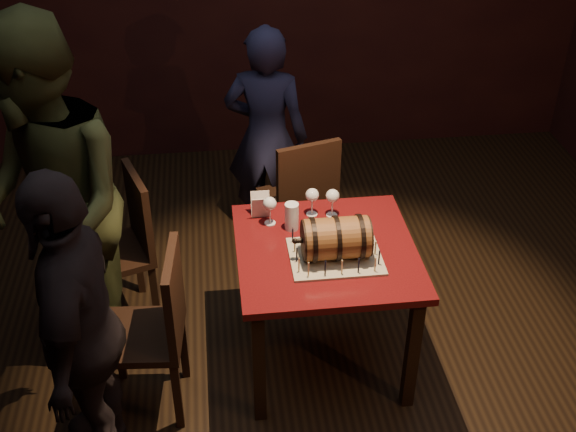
{
  "coord_description": "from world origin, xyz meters",
  "views": [
    {
      "loc": [
        -0.44,
        -2.83,
        2.9
      ],
      "look_at": [
        -0.1,
        0.05,
        0.95
      ],
      "focal_mm": 45.0,
      "sensor_mm": 36.0,
      "label": 1
    }
  ],
  "objects_px": {
    "person_back": "(266,137)",
    "person_left_rear": "(52,208)",
    "pub_table": "(326,266)",
    "person_left_front": "(80,328)",
    "pint_of_ale": "(292,217)",
    "wine_glass_right": "(333,197)",
    "chair_left_front": "(157,325)",
    "wine_glass_mid": "(312,196)",
    "chair_back": "(302,196)",
    "wine_glass_left": "(270,205)",
    "barrel_cake": "(336,238)",
    "chair_left_rear": "(125,241)"
  },
  "relations": [
    {
      "from": "person_back",
      "to": "barrel_cake",
      "type": "bearing_deg",
      "value": 114.27
    },
    {
      "from": "wine_glass_right",
      "to": "person_left_rear",
      "type": "height_order",
      "value": "person_left_rear"
    },
    {
      "from": "wine_glass_mid",
      "to": "person_back",
      "type": "relative_size",
      "value": 0.11
    },
    {
      "from": "wine_glass_right",
      "to": "person_left_rear",
      "type": "relative_size",
      "value": 0.08
    },
    {
      "from": "wine_glass_right",
      "to": "chair_left_front",
      "type": "bearing_deg",
      "value": -151.84
    },
    {
      "from": "barrel_cake",
      "to": "pint_of_ale",
      "type": "height_order",
      "value": "barrel_cake"
    },
    {
      "from": "wine_glass_left",
      "to": "wine_glass_right",
      "type": "relative_size",
      "value": 1.0
    },
    {
      "from": "wine_glass_right",
      "to": "chair_left_rear",
      "type": "xyz_separation_m",
      "value": [
        -1.13,
        0.22,
        -0.35
      ]
    },
    {
      "from": "person_back",
      "to": "person_left_rear",
      "type": "height_order",
      "value": "person_left_rear"
    },
    {
      "from": "wine_glass_mid",
      "to": "person_left_front",
      "type": "xyz_separation_m",
      "value": [
        -1.12,
        -0.8,
        -0.09
      ]
    },
    {
      "from": "pub_table",
      "to": "wine_glass_mid",
      "type": "relative_size",
      "value": 5.59
    },
    {
      "from": "wine_glass_mid",
      "to": "wine_glass_right",
      "type": "xyz_separation_m",
      "value": [
        0.11,
        -0.02,
        0.0
      ]
    },
    {
      "from": "person_back",
      "to": "person_left_front",
      "type": "height_order",
      "value": "person_left_front"
    },
    {
      "from": "person_back",
      "to": "person_left_rear",
      "type": "bearing_deg",
      "value": 57.41
    },
    {
      "from": "chair_left_rear",
      "to": "person_back",
      "type": "height_order",
      "value": "person_back"
    },
    {
      "from": "pub_table",
      "to": "person_back",
      "type": "relative_size",
      "value": 0.61
    },
    {
      "from": "pub_table",
      "to": "wine_glass_mid",
      "type": "height_order",
      "value": "wine_glass_mid"
    },
    {
      "from": "pub_table",
      "to": "wine_glass_left",
      "type": "distance_m",
      "value": 0.43
    },
    {
      "from": "pub_table",
      "to": "person_back",
      "type": "distance_m",
      "value": 1.26
    },
    {
      "from": "chair_left_front",
      "to": "person_back",
      "type": "bearing_deg",
      "value": 65.22
    },
    {
      "from": "wine_glass_mid",
      "to": "chair_left_rear",
      "type": "relative_size",
      "value": 0.17
    },
    {
      "from": "pub_table",
      "to": "chair_left_rear",
      "type": "xyz_separation_m",
      "value": [
        -1.06,
        0.51,
        -0.12
      ]
    },
    {
      "from": "wine_glass_left",
      "to": "pint_of_ale",
      "type": "xyz_separation_m",
      "value": [
        0.11,
        -0.06,
        -0.05
      ]
    },
    {
      "from": "person_left_rear",
      "to": "pub_table",
      "type": "bearing_deg",
      "value": 59.96
    },
    {
      "from": "chair_left_rear",
      "to": "pub_table",
      "type": "bearing_deg",
      "value": -25.65
    },
    {
      "from": "barrel_cake",
      "to": "person_left_rear",
      "type": "relative_size",
      "value": 0.2
    },
    {
      "from": "chair_back",
      "to": "pub_table",
      "type": "bearing_deg",
      "value": -89.54
    },
    {
      "from": "pub_table",
      "to": "pint_of_ale",
      "type": "relative_size",
      "value": 6.0
    },
    {
      "from": "person_back",
      "to": "chair_back",
      "type": "bearing_deg",
      "value": 129.47
    },
    {
      "from": "wine_glass_right",
      "to": "chair_left_front",
      "type": "xyz_separation_m",
      "value": [
        -0.94,
        -0.5,
        -0.35
      ]
    },
    {
      "from": "barrel_cake",
      "to": "chair_back",
      "type": "height_order",
      "value": "barrel_cake"
    },
    {
      "from": "pint_of_ale",
      "to": "person_left_rear",
      "type": "bearing_deg",
      "value": 179.86
    },
    {
      "from": "barrel_cake",
      "to": "wine_glass_left",
      "type": "height_order",
      "value": "barrel_cake"
    },
    {
      "from": "barrel_cake",
      "to": "person_left_front",
      "type": "height_order",
      "value": "person_left_front"
    },
    {
      "from": "pint_of_ale",
      "to": "chair_left_front",
      "type": "height_order",
      "value": "chair_left_front"
    },
    {
      "from": "person_left_front",
      "to": "wine_glass_right",
      "type": "bearing_deg",
      "value": 125.1
    },
    {
      "from": "pub_table",
      "to": "person_left_front",
      "type": "relative_size",
      "value": 0.58
    },
    {
      "from": "barrel_cake",
      "to": "wine_glass_mid",
      "type": "distance_m",
      "value": 0.39
    },
    {
      "from": "wine_glass_right",
      "to": "pint_of_ale",
      "type": "height_order",
      "value": "wine_glass_right"
    },
    {
      "from": "wine_glass_left",
      "to": "wine_glass_right",
      "type": "xyz_separation_m",
      "value": [
        0.34,
        0.04,
        0.0
      ]
    },
    {
      "from": "wine_glass_right",
      "to": "person_left_rear",
      "type": "xyz_separation_m",
      "value": [
        -1.41,
        -0.09,
        0.1
      ]
    },
    {
      "from": "wine_glass_left",
      "to": "person_back",
      "type": "xyz_separation_m",
      "value": [
        0.07,
        1.0,
        -0.13
      ]
    },
    {
      "from": "chair_left_rear",
      "to": "chair_left_front",
      "type": "xyz_separation_m",
      "value": [
        0.2,
        -0.72,
        0.0
      ]
    },
    {
      "from": "barrel_cake",
      "to": "person_left_rear",
      "type": "bearing_deg",
      "value": 168.59
    },
    {
      "from": "chair_left_front",
      "to": "person_left_front",
      "type": "xyz_separation_m",
      "value": [
        -0.29,
        -0.27,
        0.26
      ]
    },
    {
      "from": "wine_glass_right",
      "to": "person_left_front",
      "type": "xyz_separation_m",
      "value": [
        -1.23,
        -0.77,
        -0.09
      ]
    },
    {
      "from": "barrel_cake",
      "to": "person_back",
      "type": "relative_size",
      "value": 0.26
    },
    {
      "from": "barrel_cake",
      "to": "person_left_front",
      "type": "relative_size",
      "value": 0.24
    },
    {
      "from": "barrel_cake",
      "to": "person_left_front",
      "type": "xyz_separation_m",
      "value": [
        -1.18,
        -0.41,
        -0.08
      ]
    },
    {
      "from": "wine_glass_right",
      "to": "person_back",
      "type": "bearing_deg",
      "value": 105.26
    }
  ]
}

